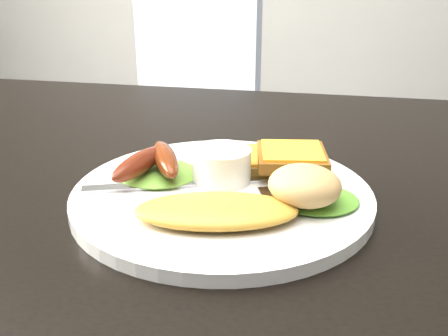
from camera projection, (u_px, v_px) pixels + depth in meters
name	position (u px, v px, depth m)	size (l,w,h in m)	color
dining_table	(260.00, 198.00, 0.58)	(1.20, 0.80, 0.04)	black
dining_chair	(181.00, 144.00, 1.57)	(0.43, 0.43, 0.05)	tan
plate	(222.00, 196.00, 0.52)	(0.30, 0.30, 0.01)	white
lettuce_left	(156.00, 173.00, 0.55)	(0.09, 0.08, 0.01)	#59981E
lettuce_right	(317.00, 199.00, 0.49)	(0.08, 0.07, 0.01)	#41892A
omelette	(216.00, 211.00, 0.46)	(0.14, 0.07, 0.02)	gold
sausage_a	(139.00, 163.00, 0.53)	(0.02, 0.09, 0.02)	maroon
sausage_b	(165.00, 159.00, 0.54)	(0.02, 0.09, 0.02)	brown
ramekin	(222.00, 165.00, 0.53)	(0.06, 0.06, 0.04)	white
toast_a	(255.00, 161.00, 0.57)	(0.07, 0.07, 0.01)	olive
toast_b	(292.00, 157.00, 0.55)	(0.07, 0.07, 0.01)	brown
potato_salad	(305.00, 185.00, 0.47)	(0.07, 0.06, 0.04)	#CAB587
fork	(172.00, 185.00, 0.53)	(0.18, 0.01, 0.00)	#ADAFB7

